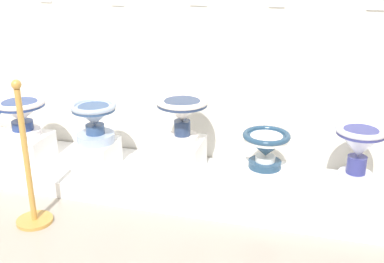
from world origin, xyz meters
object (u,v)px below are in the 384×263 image
(plinth_block_rightmost, at_px, (183,157))
(antique_toilet_rightmost, at_px, (182,111))
(plinth_block_tall_cobalt, at_px, (26,148))
(stanchion_post_near_left, at_px, (30,182))
(info_placard_fifth, at_px, (377,1))
(antique_toilet_broad_patterned, at_px, (266,145))
(antique_toilet_leftmost, at_px, (359,145))
(plinth_block_squat_floral, at_px, (97,155))
(plinth_block_leftmost, at_px, (353,187))
(antique_toilet_tall_cobalt, at_px, (21,112))
(antique_toilet_squat_floral, at_px, (94,118))
(plinth_block_broad_patterned, at_px, (264,175))

(plinth_block_rightmost, height_order, antique_toilet_rightmost, antique_toilet_rightmost)
(plinth_block_tall_cobalt, bearing_deg, stanchion_post_near_left, -54.05)
(stanchion_post_near_left, bearing_deg, info_placard_fifth, 27.66)
(plinth_block_tall_cobalt, distance_m, stanchion_post_near_left, 0.82)
(stanchion_post_near_left, bearing_deg, antique_toilet_broad_patterned, 27.21)
(antique_toilet_leftmost, bearing_deg, plinth_block_tall_cobalt, -177.28)
(plinth_block_squat_floral, height_order, plinth_block_leftmost, plinth_block_squat_floral)
(plinth_block_tall_cobalt, xyz_separation_m, antique_toilet_broad_patterned, (1.98, 0.11, 0.20))
(info_placard_fifth, height_order, stanchion_post_near_left, info_placard_fifth)
(antique_toilet_leftmost, height_order, stanchion_post_near_left, stanchion_post_near_left)
(plinth_block_leftmost, bearing_deg, antique_toilet_tall_cobalt, -177.28)
(plinth_block_tall_cobalt, xyz_separation_m, antique_toilet_rightmost, (1.33, 0.13, 0.40))
(plinth_block_squat_floral, relative_size, antique_toilet_squat_floral, 0.97)
(antique_toilet_tall_cobalt, relative_size, antique_toilet_broad_patterned, 1.18)
(plinth_block_tall_cobalt, bearing_deg, plinth_block_squat_floral, 1.07)
(antique_toilet_rightmost, bearing_deg, stanchion_post_near_left, -137.26)
(plinth_block_squat_floral, distance_m, antique_toilet_rightmost, 0.80)
(plinth_block_tall_cobalt, height_order, antique_toilet_leftmost, antique_toilet_leftmost)
(antique_toilet_tall_cobalt, height_order, stanchion_post_near_left, stanchion_post_near_left)
(plinth_block_broad_patterned, bearing_deg, plinth_block_leftmost, 1.05)
(plinth_block_squat_floral, bearing_deg, plinth_block_leftmost, 3.27)
(antique_toilet_broad_patterned, bearing_deg, info_placard_fifth, 28.66)
(plinth_block_rightmost, height_order, info_placard_fifth, info_placard_fifth)
(plinth_block_rightmost, distance_m, plinth_block_broad_patterned, 0.65)
(plinth_block_tall_cobalt, height_order, antique_toilet_tall_cobalt, antique_toilet_tall_cobalt)
(plinth_block_leftmost, height_order, info_placard_fifth, info_placard_fifth)
(plinth_block_tall_cobalt, height_order, info_placard_fifth, info_placard_fifth)
(antique_toilet_leftmost, relative_size, info_placard_fifth, 3.10)
(antique_toilet_tall_cobalt, height_order, plinth_block_rightmost, antique_toilet_tall_cobalt)
(plinth_block_rightmost, bearing_deg, antique_toilet_squat_floral, -170.29)
(antique_toilet_tall_cobalt, height_order, antique_toilet_leftmost, antique_toilet_tall_cobalt)
(plinth_block_broad_patterned, distance_m, plinth_block_leftmost, 0.65)
(antique_toilet_tall_cobalt, distance_m, antique_toilet_broad_patterned, 1.99)
(antique_toilet_broad_patterned, relative_size, stanchion_post_near_left, 0.34)
(plinth_block_squat_floral, relative_size, plinth_block_broad_patterned, 0.89)
(antique_toilet_squat_floral, distance_m, stanchion_post_near_left, 0.74)
(plinth_block_squat_floral, distance_m, plinth_block_broad_patterned, 1.34)
(antique_toilet_rightmost, bearing_deg, antique_toilet_broad_patterned, -1.38)
(antique_toilet_tall_cobalt, height_order, info_placard_fifth, info_placard_fifth)
(plinth_block_tall_cobalt, xyz_separation_m, plinth_block_broad_patterned, (1.98, 0.11, -0.05))
(plinth_block_broad_patterned, xyz_separation_m, plinth_block_leftmost, (0.65, 0.01, -0.02))
(plinth_block_leftmost, bearing_deg, antique_toilet_squat_floral, -176.73)
(antique_toilet_tall_cobalt, bearing_deg, antique_toilet_broad_patterned, 3.27)
(plinth_block_squat_floral, distance_m, antique_toilet_broad_patterned, 1.35)
(antique_toilet_squat_floral, bearing_deg, antique_toilet_leftmost, 3.27)
(antique_toilet_leftmost, distance_m, info_placard_fifth, 1.01)
(stanchion_post_near_left, bearing_deg, plinth_block_broad_patterned, 27.21)
(antique_toilet_tall_cobalt, relative_size, plinth_block_broad_patterned, 1.06)
(plinth_block_broad_patterned, bearing_deg, info_placard_fifth, 28.66)
(plinth_block_rightmost, xyz_separation_m, info_placard_fifth, (1.32, 0.35, 1.19))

